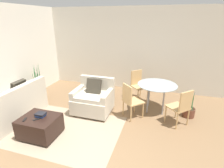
{
  "coord_description": "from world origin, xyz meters",
  "views": [
    {
      "loc": [
        1.32,
        -2.16,
        2.37
      ],
      "look_at": [
        0.06,
        1.96,
        0.75
      ],
      "focal_mm": 28.0,
      "sensor_mm": 36.0,
      "label": 1
    }
  ],
  "objects": [
    {
      "name": "ottoman",
      "position": [
        -1.05,
        0.4,
        0.24
      ],
      "size": [
        0.76,
        0.64,
        0.45
      ],
      "color": "black",
      "rests_on": "ground_plane"
    },
    {
      "name": "book_stack",
      "position": [
        -1.03,
        0.45,
        0.49
      ],
      "size": [
        0.21,
        0.17,
        0.08
      ],
      "color": "#2D478C",
      "rests_on": "ottoman"
    },
    {
      "name": "tv_remote_primary",
      "position": [
        -1.04,
        0.33,
        0.45
      ],
      "size": [
        0.13,
        0.15,
        0.01
      ],
      "color": "black",
      "rests_on": "ottoman"
    },
    {
      "name": "potted_plant",
      "position": [
        -2.36,
        2.01,
        0.24
      ],
      "size": [
        0.42,
        0.42,
        1.17
      ],
      "color": "brown",
      "rests_on": "ground_plane"
    },
    {
      "name": "dining_chair_near_right",
      "position": [
        1.8,
        1.68,
        0.52
      ],
      "size": [
        0.59,
        0.59,
        0.9
      ],
      "color": "tan",
      "rests_on": "ground_plane"
    },
    {
      "name": "potted_plant_small",
      "position": [
        2.06,
        2.18,
        0.17
      ],
      "size": [
        0.29,
        0.29,
        0.74
      ],
      "color": "brown",
      "rests_on": "ground_plane"
    },
    {
      "name": "dining_chair_near_left",
      "position": [
        0.62,
        1.68,
        0.52
      ],
      "size": [
        0.59,
        0.59,
        0.9
      ],
      "color": "tan",
      "rests_on": "ground_plane"
    },
    {
      "name": "armchair",
      "position": [
        -0.37,
        1.69,
        0.36
      ],
      "size": [
        0.95,
        0.83,
        0.91
      ],
      "color": "beige",
      "rests_on": "ground_plane"
    },
    {
      "name": "couch",
      "position": [
        -2.17,
        0.58,
        0.31
      ],
      "size": [
        0.92,
        2.08,
        0.93
      ],
      "color": "beige",
      "rests_on": "ground_plane"
    },
    {
      "name": "dining_chair_far_left",
      "position": [
        0.62,
        2.86,
        0.52
      ],
      "size": [
        0.59,
        0.59,
        0.9
      ],
      "color": "tan",
      "rests_on": "ground_plane"
    },
    {
      "name": "area_rug",
      "position": [
        -0.71,
        0.72,
        0.0
      ],
      "size": [
        2.55,
        1.82,
        0.01
      ],
      "color": "gray",
      "rests_on": "ground_plane"
    },
    {
      "name": "wall_back",
      "position": [
        0.0,
        3.72,
        1.38
      ],
      "size": [
        12.0,
        0.06,
        2.75
      ],
      "color": "silver",
      "rests_on": "ground_plane"
    },
    {
      "name": "tv_remote_secondary",
      "position": [
        -1.27,
        0.24,
        0.45
      ],
      "size": [
        0.09,
        0.15,
        0.01
      ],
      "color": "black",
      "rests_on": "ottoman"
    },
    {
      "name": "dining_table",
      "position": [
        1.21,
        2.27,
        0.66
      ],
      "size": [
        1.02,
        1.02,
        0.75
      ],
      "color": "#99A8AD",
      "rests_on": "ground_plane"
    },
    {
      "name": "wall_left",
      "position": [
        -2.75,
        1.5,
        1.38
      ],
      "size": [
        0.06,
        12.0,
        2.75
      ],
      "color": "silver",
      "rests_on": "ground_plane"
    },
    {
      "name": "ground_plane",
      "position": [
        0.0,
        0.0,
        0.0
      ],
      "size": [
        20.0,
        20.0,
        0.0
      ],
      "primitive_type": "plane",
      "color": "brown"
    }
  ]
}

